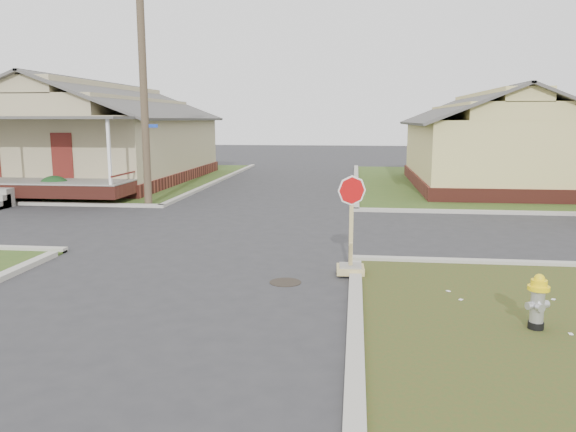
# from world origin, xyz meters

# --- Properties ---
(ground) EXTENTS (120.00, 120.00, 0.00)m
(ground) POSITION_xyz_m (0.00, 0.00, 0.00)
(ground) COLOR #2D2C2F
(ground) RESTS_ON ground
(verge_far_left) EXTENTS (19.00, 19.00, 0.05)m
(verge_far_left) POSITION_xyz_m (-13.00, 18.00, 0.03)
(verge_far_left) COLOR #334F1C
(verge_far_left) RESTS_ON ground
(curbs) EXTENTS (80.00, 40.00, 0.12)m
(curbs) POSITION_xyz_m (0.00, 5.00, 0.00)
(curbs) COLOR #ADA99C
(curbs) RESTS_ON ground
(manhole) EXTENTS (0.64, 0.64, 0.01)m
(manhole) POSITION_xyz_m (2.20, -0.50, 0.01)
(manhole) COLOR black
(manhole) RESTS_ON ground
(corner_house) EXTENTS (10.10, 15.50, 5.30)m
(corner_house) POSITION_xyz_m (-10.00, 16.68, 2.28)
(corner_house) COLOR maroon
(corner_house) RESTS_ON ground
(side_house_yellow) EXTENTS (7.60, 11.60, 4.70)m
(side_house_yellow) POSITION_xyz_m (10.00, 16.50, 2.19)
(side_house_yellow) COLOR maroon
(side_house_yellow) RESTS_ON ground
(utility_pole) EXTENTS (1.80, 0.28, 9.00)m
(utility_pole) POSITION_xyz_m (-4.20, 8.90, 4.66)
(utility_pole) COLOR #443727
(utility_pole) RESTS_ON ground
(fire_hydrant) EXTENTS (0.32, 0.32, 0.87)m
(fire_hydrant) POSITION_xyz_m (6.37, -2.66, 0.53)
(fire_hydrant) COLOR black
(fire_hydrant) RESTS_ON ground
(stop_sign) EXTENTS (0.59, 0.57, 2.07)m
(stop_sign) POSITION_xyz_m (3.49, 0.20, 0.50)
(stop_sign) COLOR tan
(stop_sign) RESTS_ON ground
(hedge_right) EXTENTS (1.36, 1.11, 1.04)m
(hedge_right) POSITION_xyz_m (-8.21, 9.38, 0.57)
(hedge_right) COLOR #153B1A
(hedge_right) RESTS_ON verge_far_left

